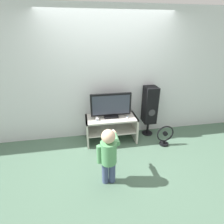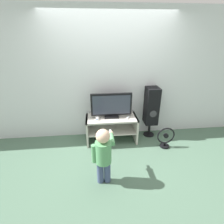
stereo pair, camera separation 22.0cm
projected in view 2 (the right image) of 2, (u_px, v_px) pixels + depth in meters
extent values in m
plane|color=#4C6B56|center=(113.00, 146.00, 3.56)|extent=(16.00, 16.00, 0.00)
cube|color=silver|center=(110.00, 77.00, 3.54)|extent=(10.00, 0.06, 2.60)
cube|color=beige|center=(112.00, 118.00, 3.57)|extent=(1.04, 0.49, 0.03)
cube|color=beige|center=(112.00, 130.00, 3.68)|extent=(1.00, 0.45, 0.02)
cube|color=beige|center=(87.00, 130.00, 3.62)|extent=(0.04, 0.49, 0.55)
cube|color=beige|center=(135.00, 128.00, 3.72)|extent=(0.04, 0.49, 0.55)
cube|color=black|center=(111.00, 116.00, 3.57)|extent=(0.29, 0.20, 0.04)
cube|color=black|center=(111.00, 105.00, 3.47)|extent=(0.82, 0.05, 0.46)
cube|color=#333847|center=(112.00, 105.00, 3.44)|extent=(0.75, 0.01, 0.39)
cube|color=white|center=(97.00, 117.00, 3.50)|extent=(0.06, 0.18, 0.04)
cube|color=#3F8CE5|center=(97.00, 120.00, 3.42)|extent=(0.03, 0.00, 0.01)
cube|color=white|center=(128.00, 118.00, 3.52)|extent=(0.10, 0.13, 0.02)
cylinder|color=#337FD8|center=(128.00, 117.00, 3.51)|extent=(0.01, 0.01, 0.00)
cylinder|color=#3F4C72|center=(100.00, 172.00, 2.65)|extent=(0.10, 0.10, 0.38)
cylinder|color=#3F4C72|center=(107.00, 171.00, 2.66)|extent=(0.10, 0.10, 0.38)
cylinder|color=#599E66|center=(103.00, 152.00, 2.50)|extent=(0.23, 0.23, 0.34)
sphere|color=beige|center=(103.00, 136.00, 2.39)|extent=(0.20, 0.20, 0.20)
cylinder|color=#599E66|center=(94.00, 154.00, 2.50)|extent=(0.07, 0.07, 0.29)
cylinder|color=#599E66|center=(112.00, 138.00, 2.59)|extent=(0.07, 0.29, 0.07)
sphere|color=beige|center=(111.00, 133.00, 2.73)|extent=(0.09, 0.09, 0.09)
cube|color=white|center=(110.00, 132.00, 2.76)|extent=(0.03, 0.13, 0.02)
cylinder|color=black|center=(149.00, 134.00, 3.97)|extent=(0.24, 0.24, 0.02)
cylinder|color=black|center=(149.00, 129.00, 3.91)|extent=(0.05, 0.05, 0.31)
cube|color=black|center=(151.00, 106.00, 3.68)|extent=(0.26, 0.30, 0.79)
cylinder|color=#38383D|center=(153.00, 114.00, 3.59)|extent=(0.14, 0.01, 0.14)
cylinder|color=black|center=(164.00, 146.00, 3.55)|extent=(0.18, 0.18, 0.04)
cylinder|color=black|center=(165.00, 144.00, 3.53)|extent=(0.04, 0.04, 0.06)
torus|color=black|center=(166.00, 136.00, 3.45)|extent=(0.36, 0.03, 0.36)
cylinder|color=black|center=(166.00, 136.00, 3.45)|extent=(0.09, 0.05, 0.09)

